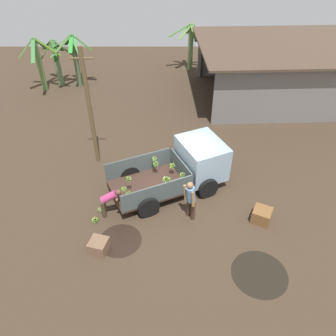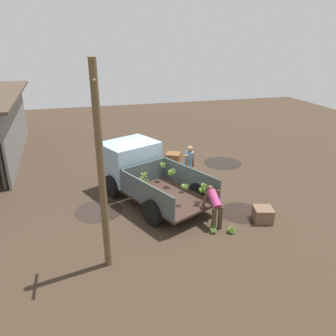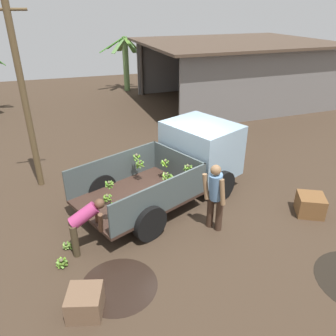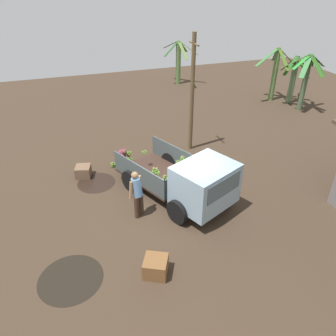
{
  "view_description": "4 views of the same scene",
  "coord_description": "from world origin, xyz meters",
  "px_view_note": "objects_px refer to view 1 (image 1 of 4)",
  "views": [
    {
      "loc": [
        -0.49,
        -9.85,
        9.0
      ],
      "look_at": [
        -0.49,
        0.15,
        1.1
      ],
      "focal_mm": 35.0,
      "sensor_mm": 36.0,
      "label": 1
    },
    {
      "loc": [
        -10.89,
        2.46,
        5.52
      ],
      "look_at": [
        -0.77,
        -0.3,
        1.34
      ],
      "focal_mm": 35.0,
      "sensor_mm": 36.0,
      "label": 2
    },
    {
      "loc": [
        -2.62,
        -7.15,
        4.84
      ],
      "look_at": [
        -0.53,
        -0.5,
        1.32
      ],
      "focal_mm": 35.0,
      "sensor_mm": 36.0,
      "label": 3
    },
    {
      "loc": [
        8.98,
        -3.24,
        7.26
      ],
      "look_at": [
        -0.66,
        -0.0,
        1.05
      ],
      "focal_mm": 35.0,
      "sensor_mm": 36.0,
      "label": 4
    }
  ],
  "objects_px": {
    "person_worker_loading": "(109,200)",
    "wooden_crate_1": "(262,215)",
    "cargo_truck": "(191,163)",
    "banana_bunch_on_ground_1": "(100,209)",
    "person_foreground_visitor": "(191,198)",
    "banana_bunch_on_ground_2": "(95,220)",
    "banana_bunch_on_ground_0": "(103,210)",
    "utility_pole": "(90,109)",
    "wooden_crate_0": "(99,246)"
  },
  "relations": [
    {
      "from": "banana_bunch_on_ground_1",
      "to": "wooden_crate_0",
      "type": "bearing_deg",
      "value": -81.65
    },
    {
      "from": "person_worker_loading",
      "to": "wooden_crate_1",
      "type": "height_order",
      "value": "person_worker_loading"
    },
    {
      "from": "cargo_truck",
      "to": "person_worker_loading",
      "type": "relative_size",
      "value": 4.04
    },
    {
      "from": "cargo_truck",
      "to": "banana_bunch_on_ground_0",
      "type": "distance_m",
      "value": 3.9
    },
    {
      "from": "utility_pole",
      "to": "person_foreground_visitor",
      "type": "xyz_separation_m",
      "value": [
        3.99,
        -3.52,
        -1.69
      ]
    },
    {
      "from": "banana_bunch_on_ground_1",
      "to": "utility_pole",
      "type": "bearing_deg",
      "value": 100.95
    },
    {
      "from": "person_foreground_visitor",
      "to": "person_worker_loading",
      "type": "distance_m",
      "value": 2.95
    },
    {
      "from": "utility_pole",
      "to": "banana_bunch_on_ground_2",
      "type": "bearing_deg",
      "value": -82.24
    },
    {
      "from": "banana_bunch_on_ground_0",
      "to": "utility_pole",
      "type": "bearing_deg",
      "value": 103.0
    },
    {
      "from": "cargo_truck",
      "to": "banana_bunch_on_ground_0",
      "type": "relative_size",
      "value": 20.94
    },
    {
      "from": "banana_bunch_on_ground_2",
      "to": "wooden_crate_1",
      "type": "height_order",
      "value": "wooden_crate_1"
    },
    {
      "from": "banana_bunch_on_ground_0",
      "to": "wooden_crate_1",
      "type": "xyz_separation_m",
      "value": [
        5.86,
        -0.43,
        0.15
      ]
    },
    {
      "from": "banana_bunch_on_ground_1",
      "to": "banana_bunch_on_ground_2",
      "type": "xyz_separation_m",
      "value": [
        -0.11,
        -0.54,
        0.01
      ]
    },
    {
      "from": "person_worker_loading",
      "to": "banana_bunch_on_ground_0",
      "type": "distance_m",
      "value": 0.71
    },
    {
      "from": "cargo_truck",
      "to": "banana_bunch_on_ground_1",
      "type": "xyz_separation_m",
      "value": [
        -3.51,
        -1.69,
        -0.91
      ]
    },
    {
      "from": "banana_bunch_on_ground_2",
      "to": "person_worker_loading",
      "type": "bearing_deg",
      "value": 33.77
    },
    {
      "from": "wooden_crate_0",
      "to": "wooden_crate_1",
      "type": "xyz_separation_m",
      "value": [
        5.72,
        1.35,
        0.03
      ]
    },
    {
      "from": "banana_bunch_on_ground_1",
      "to": "person_worker_loading",
      "type": "bearing_deg",
      "value": -22.32
    },
    {
      "from": "banana_bunch_on_ground_0",
      "to": "person_worker_loading",
      "type": "bearing_deg",
      "value": -25.73
    },
    {
      "from": "utility_pole",
      "to": "banana_bunch_on_ground_2",
      "type": "distance_m",
      "value": 4.56
    },
    {
      "from": "person_worker_loading",
      "to": "wooden_crate_1",
      "type": "xyz_separation_m",
      "value": [
        5.56,
        -0.29,
        -0.48
      ]
    },
    {
      "from": "person_worker_loading",
      "to": "wooden_crate_1",
      "type": "bearing_deg",
      "value": -5.53
    },
    {
      "from": "person_foreground_visitor",
      "to": "wooden_crate_1",
      "type": "height_order",
      "value": "person_foreground_visitor"
    },
    {
      "from": "person_foreground_visitor",
      "to": "wooden_crate_1",
      "type": "bearing_deg",
      "value": 140.6
    },
    {
      "from": "cargo_truck",
      "to": "person_foreground_visitor",
      "type": "relative_size",
      "value": 2.88
    },
    {
      "from": "banana_bunch_on_ground_0",
      "to": "banana_bunch_on_ground_2",
      "type": "bearing_deg",
      "value": -114.88
    },
    {
      "from": "utility_pole",
      "to": "banana_bunch_on_ground_2",
      "type": "xyz_separation_m",
      "value": [
        0.51,
        -3.75,
        -2.54
      ]
    },
    {
      "from": "cargo_truck",
      "to": "wooden_crate_1",
      "type": "height_order",
      "value": "cargo_truck"
    },
    {
      "from": "person_worker_loading",
      "to": "wooden_crate_1",
      "type": "relative_size",
      "value": 1.92
    },
    {
      "from": "person_foreground_visitor",
      "to": "banana_bunch_on_ground_2",
      "type": "height_order",
      "value": "person_foreground_visitor"
    },
    {
      "from": "cargo_truck",
      "to": "person_foreground_visitor",
      "type": "distance_m",
      "value": 2.0
    },
    {
      "from": "utility_pole",
      "to": "wooden_crate_0",
      "type": "relative_size",
      "value": 8.82
    },
    {
      "from": "person_foreground_visitor",
      "to": "banana_bunch_on_ground_2",
      "type": "xyz_separation_m",
      "value": [
        -3.48,
        -0.24,
        -0.85
      ]
    },
    {
      "from": "person_worker_loading",
      "to": "utility_pole",
      "type": "bearing_deg",
      "value": 104.71
    },
    {
      "from": "cargo_truck",
      "to": "wooden_crate_0",
      "type": "bearing_deg",
      "value": -157.42
    },
    {
      "from": "cargo_truck",
      "to": "utility_pole",
      "type": "xyz_separation_m",
      "value": [
        -4.13,
        1.52,
        1.64
      ]
    },
    {
      "from": "banana_bunch_on_ground_1",
      "to": "wooden_crate_1",
      "type": "distance_m",
      "value": 6.01
    },
    {
      "from": "cargo_truck",
      "to": "person_foreground_visitor",
      "type": "bearing_deg",
      "value": -118.67
    },
    {
      "from": "wooden_crate_1",
      "to": "wooden_crate_0",
      "type": "bearing_deg",
      "value": -166.7
    },
    {
      "from": "utility_pole",
      "to": "wooden_crate_1",
      "type": "xyz_separation_m",
      "value": [
        6.61,
        -3.67,
        -2.38
      ]
    },
    {
      "from": "cargo_truck",
      "to": "wooden_crate_0",
      "type": "distance_m",
      "value": 4.84
    },
    {
      "from": "person_worker_loading",
      "to": "banana_bunch_on_ground_1",
      "type": "relative_size",
      "value": 6.19
    },
    {
      "from": "person_foreground_visitor",
      "to": "wooden_crate_0",
      "type": "xyz_separation_m",
      "value": [
        -3.1,
        -1.51,
        -0.72
      ]
    },
    {
      "from": "banana_bunch_on_ground_0",
      "to": "banana_bunch_on_ground_1",
      "type": "xyz_separation_m",
      "value": [
        -0.13,
        0.03,
        -0.02
      ]
    },
    {
      "from": "cargo_truck",
      "to": "wooden_crate_0",
      "type": "height_order",
      "value": "cargo_truck"
    },
    {
      "from": "banana_bunch_on_ground_0",
      "to": "cargo_truck",
      "type": "bearing_deg",
      "value": 26.88
    },
    {
      "from": "utility_pole",
      "to": "banana_bunch_on_ground_0",
      "type": "height_order",
      "value": "utility_pole"
    },
    {
      "from": "person_worker_loading",
      "to": "banana_bunch_on_ground_1",
      "type": "bearing_deg",
      "value": 155.11
    },
    {
      "from": "person_foreground_visitor",
      "to": "banana_bunch_on_ground_2",
      "type": "relative_size",
      "value": 6.59
    },
    {
      "from": "banana_bunch_on_ground_2",
      "to": "wooden_crate_1",
      "type": "xyz_separation_m",
      "value": [
        6.1,
        0.08,
        0.16
      ]
    }
  ]
}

